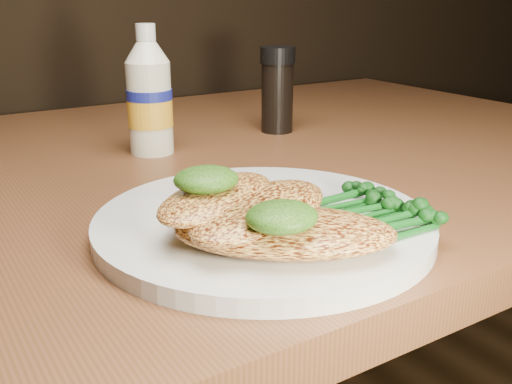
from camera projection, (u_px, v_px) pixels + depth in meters
plate at (263, 223)px, 0.50m from camera, size 0.29×0.29×0.01m
chicken_front at (284, 231)px, 0.43m from camera, size 0.18×0.17×0.03m
chicken_mid at (261, 210)px, 0.45m from camera, size 0.17×0.13×0.02m
chicken_back at (218, 197)px, 0.46m from camera, size 0.15×0.12×0.02m
pesto_front at (282, 217)px, 0.41m from camera, size 0.05×0.05×0.02m
pesto_back at (206, 179)px, 0.45m from camera, size 0.06×0.05×0.02m
broccolini_bundle at (348, 211)px, 0.48m from camera, size 0.16×0.14×0.02m
mayo_bottle at (149, 90)px, 0.72m from camera, size 0.07×0.07×0.16m
pepper_grinder at (277, 90)px, 0.84m from camera, size 0.05×0.05×0.12m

